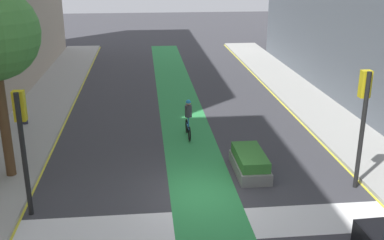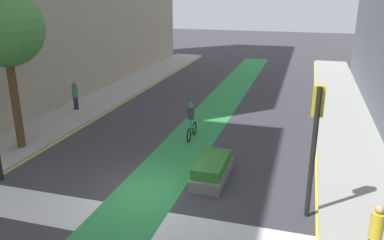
% 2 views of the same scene
% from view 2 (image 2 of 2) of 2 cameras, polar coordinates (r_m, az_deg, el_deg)
% --- Properties ---
extents(ground_plane, '(120.00, 120.00, 0.00)m').
position_cam_2_polar(ground_plane, '(14.53, -6.77, -10.31)').
color(ground_plane, '#38383D').
extents(bike_lane_paint, '(2.40, 60.00, 0.01)m').
position_cam_2_polar(bike_lane_paint, '(14.50, -6.48, -10.35)').
color(bike_lane_paint, '#2D8C47').
rests_on(bike_lane_paint, ground_plane).
extents(crosswalk_band, '(12.00, 1.80, 0.01)m').
position_cam_2_polar(crosswalk_band, '(12.98, -10.32, -14.30)').
color(crosswalk_band, silver).
rests_on(crosswalk_band, ground_plane).
extents(curb_stripe_left, '(0.16, 60.00, 0.01)m').
position_cam_2_polar(curb_stripe_left, '(17.59, -25.20, -6.72)').
color(curb_stripe_left, yellow).
rests_on(curb_stripe_left, ground_plane).
extents(sidewalk_right, '(3.00, 60.00, 0.15)m').
position_cam_2_polar(sidewalk_right, '(13.72, 24.39, -13.50)').
color(sidewalk_right, '#9E9E99').
rests_on(sidewalk_right, ground_plane).
extents(curb_stripe_right, '(0.16, 60.00, 0.01)m').
position_cam_2_polar(curb_stripe_right, '(13.58, 17.93, -13.34)').
color(curb_stripe_right, yellow).
rests_on(curb_stripe_right, ground_plane).
extents(traffic_signal_near_right, '(0.35, 0.52, 4.29)m').
position_cam_2_polar(traffic_signal_near_right, '(12.41, 17.61, -1.01)').
color(traffic_signal_near_right, black).
rests_on(traffic_signal_near_right, ground_plane).
extents(cyclist_in_lane, '(0.32, 1.73, 1.86)m').
position_cam_2_polar(cyclist_in_lane, '(18.94, -0.11, 0.02)').
color(cyclist_in_lane, black).
rests_on(cyclist_in_lane, ground_plane).
extents(pedestrian_sidewalk_right_a, '(0.34, 0.34, 1.77)m').
position_cam_2_polar(pedestrian_sidewalk_right_a, '(11.33, 25.20, -14.92)').
color(pedestrian_sidewalk_right_a, '#262638').
rests_on(pedestrian_sidewalk_right_a, sidewalk_right).
extents(pedestrian_sidewalk_left_a, '(0.34, 0.34, 1.66)m').
position_cam_2_polar(pedestrian_sidewalk_left_a, '(24.25, -16.69, 3.43)').
color(pedestrian_sidewalk_left_a, '#262638').
rests_on(pedestrian_sidewalk_left_a, sidewalk_left).
extents(street_tree_near, '(3.26, 3.26, 6.94)m').
position_cam_2_polar(street_tree_near, '(18.40, -25.70, 11.88)').
color(street_tree_near, brown).
rests_on(street_tree_near, sidewalk_left).
extents(median_planter, '(1.16, 2.57, 0.85)m').
position_cam_2_polar(median_planter, '(15.10, 2.92, -7.30)').
color(median_planter, slate).
rests_on(median_planter, ground_plane).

